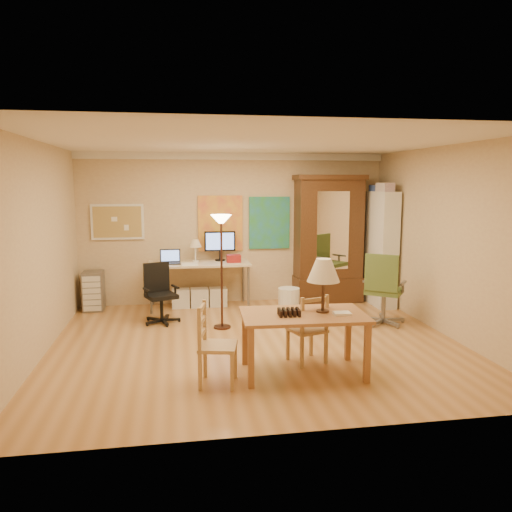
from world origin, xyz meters
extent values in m
plane|color=#A6703B|center=(0.00, 0.00, 0.00)|extent=(5.50, 5.50, 0.00)
cube|color=white|center=(0.00, 2.46, 2.64)|extent=(5.50, 0.08, 0.12)
cube|color=tan|center=(-2.05, 2.47, 1.50)|extent=(0.90, 0.04, 0.62)
cube|color=yellow|center=(-0.25, 2.47, 1.45)|extent=(0.80, 0.04, 1.00)
cube|color=teal|center=(0.65, 2.47, 1.45)|extent=(0.75, 0.04, 0.95)
cube|color=brown|center=(0.35, -1.15, 0.68)|extent=(1.45, 0.91, 0.04)
cube|color=brown|center=(-0.30, -1.47, 0.33)|extent=(0.07, 0.07, 0.67)
cube|color=brown|center=(0.97, -1.54, 0.33)|extent=(0.07, 0.07, 0.67)
cube|color=brown|center=(-0.27, -0.76, 0.33)|extent=(0.07, 0.07, 0.67)
cube|color=brown|center=(1.01, -0.82, 0.33)|extent=(0.07, 0.07, 0.67)
cylinder|color=#311C10|center=(0.59, -1.11, 0.71)|extent=(0.15, 0.15, 0.02)
cylinder|color=#311C10|center=(0.59, -1.11, 0.89)|extent=(0.04, 0.04, 0.38)
cone|color=beige|center=(0.59, -1.11, 1.19)|extent=(0.38, 0.38, 0.26)
cube|color=white|center=(0.77, -1.26, 0.72)|extent=(0.19, 0.15, 0.03)
cube|color=black|center=(0.17, -1.21, 0.74)|extent=(0.27, 0.22, 0.08)
cube|color=#A6844C|center=(0.49, -0.81, 0.41)|extent=(0.49, 0.48, 0.04)
cube|color=#A6844C|center=(0.60, -0.60, 0.19)|extent=(0.05, 0.05, 0.39)
cube|color=#A6844C|center=(0.28, -0.70, 0.19)|extent=(0.05, 0.05, 0.39)
cube|color=#A6844C|center=(0.70, -0.91, 0.19)|extent=(0.05, 0.05, 0.39)
cube|color=#A6844C|center=(0.38, -1.01, 0.19)|extent=(0.05, 0.05, 0.39)
cube|color=#A6844C|center=(0.70, -0.91, 0.63)|extent=(0.05, 0.05, 0.45)
cube|color=#A6844C|center=(0.38, -1.01, 0.63)|extent=(0.05, 0.05, 0.45)
cube|color=#A6844C|center=(0.54, -0.96, 0.68)|extent=(0.33, 0.13, 0.05)
cube|color=#A6844C|center=(-0.64, -1.31, 0.42)|extent=(0.48, 0.49, 0.04)
cube|color=#A6844C|center=(-0.51, -1.52, 0.20)|extent=(0.04, 0.04, 0.40)
cube|color=#A6844C|center=(-0.43, -1.17, 0.20)|extent=(0.04, 0.04, 0.40)
cube|color=#A6844C|center=(-0.84, -1.45, 0.20)|extent=(0.04, 0.04, 0.40)
cube|color=#A6844C|center=(-0.76, -1.10, 0.20)|extent=(0.04, 0.04, 0.40)
cube|color=#A6844C|center=(-0.84, -1.45, 0.66)|extent=(0.04, 0.04, 0.47)
cube|color=#A6844C|center=(-0.76, -1.10, 0.66)|extent=(0.04, 0.04, 0.47)
cube|color=#A6844C|center=(-0.80, -1.27, 0.71)|extent=(0.10, 0.36, 0.05)
cylinder|color=#3A1F17|center=(-0.39, 0.80, 0.01)|extent=(0.26, 0.26, 0.03)
cylinder|color=#3A1F17|center=(-0.39, 0.80, 0.82)|extent=(0.03, 0.03, 1.61)
cone|color=#FFE0A5|center=(-0.39, 0.80, 1.65)|extent=(0.31, 0.31, 0.13)
cube|color=beige|center=(-0.66, 2.12, 0.78)|extent=(1.75, 0.77, 0.03)
cylinder|color=slate|center=(-1.48, 1.79, 0.38)|extent=(0.04, 0.04, 0.77)
cylinder|color=slate|center=(0.16, 1.79, 0.38)|extent=(0.04, 0.04, 0.77)
cylinder|color=slate|center=(-1.48, 2.45, 0.38)|extent=(0.04, 0.04, 0.77)
cylinder|color=slate|center=(0.16, 2.45, 0.38)|extent=(0.04, 0.04, 0.77)
cube|color=black|center=(-1.16, 2.07, 0.81)|extent=(0.35, 0.24, 0.02)
cube|color=black|center=(-1.16, 2.24, 0.93)|extent=(0.35, 0.06, 0.23)
cube|color=black|center=(-0.28, 2.28, 1.15)|extent=(0.55, 0.04, 0.35)
cone|color=beige|center=(-0.72, 2.23, 1.13)|extent=(0.22, 0.22, 0.13)
cube|color=white|center=(-0.83, 1.96, 0.80)|extent=(0.27, 0.35, 0.01)
cube|color=maroon|center=(-0.06, 2.07, 0.86)|extent=(0.24, 0.18, 0.13)
cube|color=white|center=(-0.99, 2.17, 0.16)|extent=(0.31, 0.26, 0.33)
cube|color=white|center=(-0.66, 2.17, 0.16)|extent=(0.31, 0.26, 0.33)
cube|color=silver|center=(-0.33, 2.17, 0.16)|extent=(0.31, 0.26, 0.33)
cylinder|color=black|center=(-1.30, 1.23, 0.22)|extent=(0.05, 0.05, 0.36)
cube|color=black|center=(-1.30, 1.23, 0.43)|extent=(0.55, 0.54, 0.06)
cube|color=black|center=(-1.37, 1.41, 0.70)|extent=(0.40, 0.19, 0.47)
cube|color=black|center=(-1.52, 1.14, 0.56)|extent=(0.13, 0.26, 0.03)
cube|color=black|center=(-1.08, 1.31, 0.56)|extent=(0.13, 0.26, 0.03)
cylinder|color=slate|center=(2.11, 0.63, 0.27)|extent=(0.06, 0.06, 0.43)
cube|color=#445C29|center=(2.11, 0.63, 0.52)|extent=(0.71, 0.70, 0.08)
cube|color=#445C29|center=(1.97, 0.44, 0.84)|extent=(0.43, 0.34, 0.56)
cube|color=slate|center=(2.34, 0.47, 0.67)|extent=(0.22, 0.29, 0.03)
cube|color=slate|center=(1.88, 0.80, 0.67)|extent=(0.22, 0.29, 0.03)
cube|color=slate|center=(-2.47, 2.22, 0.34)|extent=(0.34, 0.39, 0.68)
cube|color=silver|center=(-2.47, 2.02, 0.34)|extent=(0.29, 0.02, 0.58)
cube|color=#351E0E|center=(1.70, 2.24, 1.12)|extent=(1.17, 0.53, 2.24)
cube|color=#351E0E|center=(1.70, 2.24, 0.23)|extent=(1.22, 0.58, 0.45)
cube|color=white|center=(1.70, 1.97, 1.33)|extent=(0.59, 0.01, 1.39)
cube|color=#351E0E|center=(1.70, 2.24, 2.27)|extent=(1.26, 0.60, 0.09)
cube|color=white|center=(2.55, 1.80, 1.01)|extent=(0.30, 0.81, 2.02)
cube|color=#993333|center=(2.51, 1.65, 0.49)|extent=(0.18, 0.40, 0.24)
cube|color=#334C99|center=(2.51, 2.00, 1.68)|extent=(0.18, 0.28, 0.20)
cylinder|color=silver|center=(0.78, 1.40, 0.22)|extent=(0.36, 0.36, 0.45)
camera|label=1|loc=(-1.07, -6.49, 2.17)|focal=35.00mm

